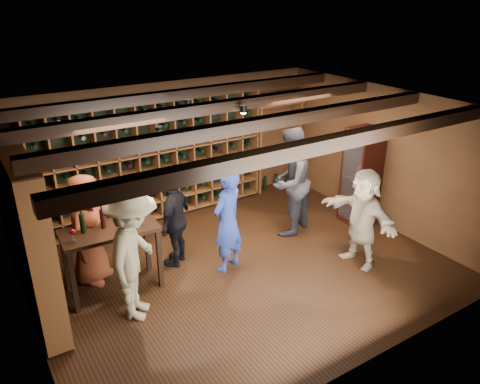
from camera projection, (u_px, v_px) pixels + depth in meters
ground at (241, 267)px, 7.32m from camera, size 6.00×6.00×0.00m
room_shell at (239, 115)px, 6.40m from camera, size 6.00×6.00×6.00m
wine_rack_back at (147, 161)px, 8.41m from camera, size 4.65×0.30×2.20m
wine_rack_left at (25, 226)px, 6.11m from camera, size 0.30×2.65×2.20m
crate_shelf at (279, 117)px, 9.68m from camera, size 1.20×0.32×2.07m
display_cabinet at (361, 178)px, 8.47m from camera, size 0.55×0.50×1.75m
man_blue_shirt at (227, 221)px, 6.99m from camera, size 0.70×0.60×1.63m
man_grey_suit at (290, 182)px, 8.04m from camera, size 1.14×1.04×1.91m
guest_red_floral at (88, 229)px, 6.70m from camera, size 0.94×0.96×1.67m
guest_woman_black at (175, 220)px, 7.16m from camera, size 0.90×0.86×1.51m
guest_khaki at (134, 255)px, 5.91m from camera, size 1.24×1.35×1.82m
guest_beige at (362, 218)px, 7.15m from camera, size 0.50×1.47×1.57m
tasting_table at (110, 237)px, 6.45m from camera, size 1.33×0.71×1.26m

